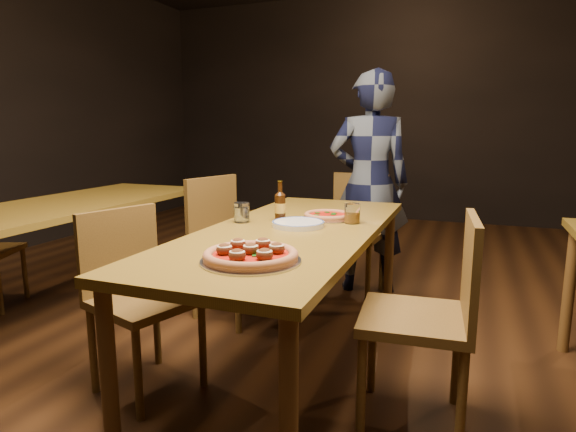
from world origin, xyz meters
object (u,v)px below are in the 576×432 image
(beer_bottle, at_px, (280,207))
(water_glass, at_px, (242,212))
(chair_main_sw, at_px, (236,246))
(diner, at_px, (369,183))
(pizza_meatball, at_px, (251,255))
(pizza_margherita, at_px, (328,216))
(amber_glass, at_px, (352,213))
(table_main, at_px, (292,242))
(chair_main_e, at_px, (415,316))
(plate_stack, at_px, (298,224))
(table_left, at_px, (72,212))
(chair_main_nw, at_px, (146,299))
(chair_end, at_px, (352,233))

(beer_bottle, height_order, water_glass, beer_bottle)
(chair_main_sw, height_order, diner, diner)
(pizza_meatball, height_order, pizza_margherita, pizza_meatball)
(beer_bottle, bearing_deg, amber_glass, 11.06)
(chair_main_sw, height_order, amber_glass, chair_main_sw)
(table_main, relative_size, amber_glass, 19.60)
(chair_main_e, relative_size, beer_bottle, 4.50)
(plate_stack, relative_size, beer_bottle, 1.26)
(table_left, distance_m, plate_stack, 1.73)
(pizza_meatball, distance_m, beer_bottle, 0.80)
(chair_main_e, relative_size, pizza_meatball, 2.50)
(chair_main_nw, distance_m, beer_bottle, 0.82)
(table_main, bearing_deg, table_left, 169.99)
(table_main, distance_m, pizza_meatball, 0.63)
(chair_end, bearing_deg, amber_glass, -72.14)
(chair_main_nw, height_order, water_glass, chair_main_nw)
(table_left, xyz_separation_m, diner, (1.80, 1.10, 0.15))
(chair_main_sw, relative_size, water_glass, 9.36)
(pizza_margherita, height_order, plate_stack, pizza_margherita)
(chair_end, distance_m, plate_stack, 1.24)
(chair_main_sw, bearing_deg, amber_glass, -94.42)
(amber_glass, bearing_deg, beer_bottle, -168.94)
(chair_main_e, bearing_deg, amber_glass, -145.20)
(chair_main_e, xyz_separation_m, plate_stack, (-0.62, 0.29, 0.29))
(chair_main_nw, distance_m, water_glass, 0.65)
(chair_main_sw, relative_size, chair_main_e, 1.02)
(pizza_meatball, relative_size, plate_stack, 1.42)
(chair_end, xyz_separation_m, pizza_margherita, (0.09, -0.96, 0.30))
(chair_end, bearing_deg, table_left, -145.88)
(chair_main_nw, xyz_separation_m, pizza_meatball, (0.64, -0.20, 0.33))
(chair_main_nw, xyz_separation_m, pizza_margherita, (0.67, 0.72, 0.32))
(chair_main_e, xyz_separation_m, water_glass, (-0.93, 0.29, 0.33))
(chair_main_e, xyz_separation_m, pizza_meatball, (-0.56, -0.38, 0.31))
(table_main, height_order, beer_bottle, beer_bottle)
(chair_main_e, relative_size, chair_end, 1.00)
(chair_main_sw, height_order, chair_main_e, chair_main_sw)
(chair_main_e, bearing_deg, chair_end, -161.92)
(table_main, distance_m, amber_glass, 0.36)
(table_left, relative_size, water_glass, 19.44)
(amber_glass, bearing_deg, water_glass, -161.96)
(chair_end, xyz_separation_m, amber_glass, (0.24, -1.03, 0.33))
(pizza_meatball, height_order, beer_bottle, beer_bottle)
(chair_main_sw, distance_m, water_glass, 0.66)
(beer_bottle, height_order, diner, diner)
(pizza_meatball, xyz_separation_m, plate_stack, (-0.05, 0.67, -0.01))
(chair_end, height_order, plate_stack, chair_end)
(chair_main_e, distance_m, water_glass, 1.03)
(water_glass, height_order, diner, diner)
(plate_stack, height_order, diner, diner)
(amber_glass, bearing_deg, diner, 97.13)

